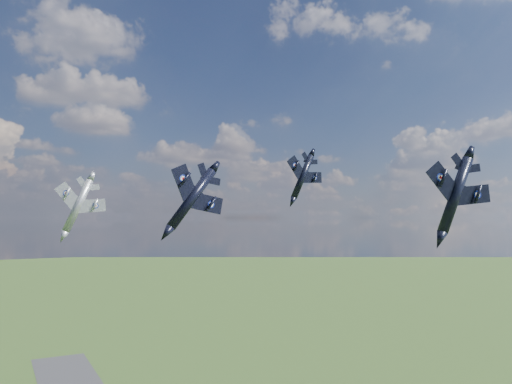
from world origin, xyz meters
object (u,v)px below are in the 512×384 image
jet_high_navy (303,176)px  jet_left_silver (78,206)px  jet_right_navy (455,195)px  jet_lead_navy (192,198)px

jet_high_navy → jet_left_silver: (-49.77, -10.21, -7.38)m
jet_right_navy → jet_lead_navy: bearing=161.4°
jet_lead_navy → jet_right_navy: bearing=-40.8°
jet_right_navy → jet_high_navy: 47.27m
jet_right_navy → jet_high_navy: size_ratio=1.03×
jet_lead_navy → jet_right_navy: 37.35m
jet_lead_navy → jet_high_navy: 44.45m
jet_right_navy → jet_left_silver: bearing=156.9°
jet_lead_navy → jet_high_navy: jet_high_navy is taller
jet_high_navy → jet_left_silver: size_ratio=1.20×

